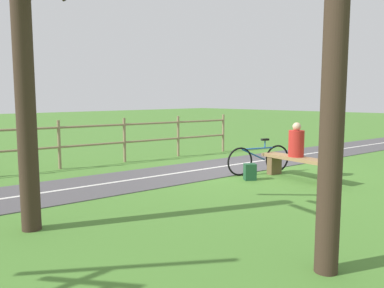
# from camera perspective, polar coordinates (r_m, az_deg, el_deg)

# --- Properties ---
(ground_plane) EXTENTS (80.00, 80.00, 0.00)m
(ground_plane) POSITION_cam_1_polar(r_m,az_deg,el_deg) (10.25, 8.17, -3.86)
(ground_plane) COLOR #477A2D
(paved_path) EXTENTS (6.31, 36.00, 0.02)m
(paved_path) POSITION_cam_1_polar(r_m,az_deg,el_deg) (8.60, -15.53, -6.08)
(paved_path) COLOR #4C494C
(paved_path) RESTS_ON ground_plane
(path_centre_line) EXTENTS (3.84, 31.79, 0.00)m
(path_centre_line) POSITION_cam_1_polar(r_m,az_deg,el_deg) (8.59, -15.53, -6.02)
(path_centre_line) COLOR silver
(path_centre_line) RESTS_ON paved_path
(bench) EXTENTS (2.04, 0.73, 0.52)m
(bench) POSITION_cam_1_polar(r_m,az_deg,el_deg) (9.38, 15.24, -2.78)
(bench) COLOR #937047
(bench) RESTS_ON ground_plane
(person_seated) EXTENTS (0.41, 0.41, 0.80)m
(person_seated) POSITION_cam_1_polar(r_m,az_deg,el_deg) (9.37, 14.93, 0.26)
(person_seated) COLOR #B2231E
(person_seated) RESTS_ON bench
(bicycle) EXTENTS (0.66, 1.70, 0.88)m
(bicycle) POSITION_cam_1_polar(r_m,az_deg,el_deg) (9.81, 9.73, -2.20)
(bicycle) COLOR black
(bicycle) RESTS_ON ground_plane
(backpack) EXTENTS (0.33, 0.33, 0.38)m
(backpack) POSITION_cam_1_polar(r_m,az_deg,el_deg) (9.10, 8.42, -4.05)
(backpack) COLOR #1E4C2D
(backpack) RESTS_ON ground_plane
(fence_roadside) EXTENTS (1.47, 9.44, 1.29)m
(fence_roadside) POSITION_cam_1_polar(r_m,az_deg,el_deg) (11.17, -14.16, 0.81)
(fence_roadside) COLOR #847051
(fence_roadside) RESTS_ON ground_plane
(tree_far_left) EXTENTS (1.62, 1.63, 4.06)m
(tree_far_left) POSITION_cam_1_polar(r_m,az_deg,el_deg) (5.89, -23.10, 6.24)
(tree_far_left) COLOR #38281E
(tree_far_left) RESTS_ON ground_plane
(tree_near_bench) EXTENTS (0.85, 1.10, 5.15)m
(tree_near_bench) POSITION_cam_1_polar(r_m,az_deg,el_deg) (4.35, 19.59, 11.31)
(tree_near_bench) COLOR #38281E
(tree_near_bench) RESTS_ON ground_plane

